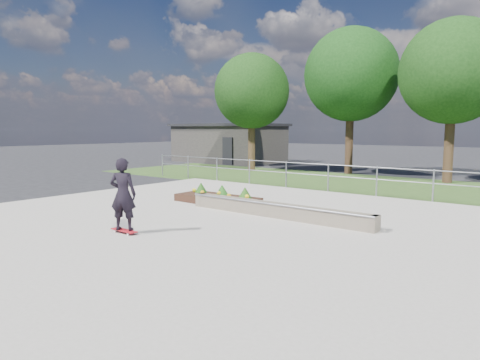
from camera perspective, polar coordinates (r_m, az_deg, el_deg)
name	(u,v)px	position (r m, az deg, el deg)	size (l,w,h in m)	color
ground	(200,225)	(11.62, -5.40, -6.01)	(120.00, 120.00, 0.00)	black
grass_verge	(362,184)	(20.87, 15.97, -0.52)	(30.00, 8.00, 0.02)	#2C461C
concrete_slab	(200,224)	(11.61, -5.41, -5.86)	(15.00, 15.00, 0.06)	gray
fence	(328,174)	(17.62, 11.69, 0.79)	(20.06, 0.06, 1.20)	#999CA2
building	(229,143)	(34.11, -1.49, 5.00)	(8.40, 5.40, 3.00)	#2C2A27
tree_far_left	(252,91)	(26.55, 1.57, 11.72)	(4.55, 4.55, 7.15)	#362515
tree_mid_left	(351,75)	(25.56, 14.60, 13.40)	(5.25, 5.25, 8.25)	black
tree_mid_right	(453,72)	(22.85, 26.54, 12.78)	(4.90, 4.90, 7.70)	#332014
grind_ledge	(275,210)	(12.34, 4.73, -4.00)	(6.00, 0.44, 0.43)	brown
planter_bed	(218,198)	(14.65, -2.92, -2.35)	(3.00, 1.20, 0.61)	black
skateboarder	(123,194)	(10.63, -15.33, -1.88)	(0.80, 0.68, 1.83)	white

